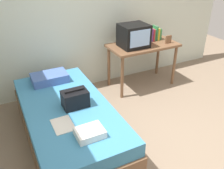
{
  "coord_description": "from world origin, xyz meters",
  "views": [
    {
      "loc": [
        -1.54,
        -1.7,
        2.14
      ],
      "look_at": [
        -0.21,
        0.93,
        0.51
      ],
      "focal_mm": 39.1,
      "sensor_mm": 36.0,
      "label": 1
    }
  ],
  "objects_px": {
    "handbag": "(75,99)",
    "bed": "(69,123)",
    "folded_towel": "(90,133)",
    "picture_frame": "(168,39)",
    "remote_dark": "(98,130)",
    "pillow": "(50,78)",
    "tv": "(134,36)",
    "magazine": "(63,125)",
    "desk": "(143,50)",
    "water_bottle": "(148,38)",
    "book_row": "(152,34)"
  },
  "relations": [
    {
      "from": "water_bottle",
      "to": "remote_dark",
      "type": "bearing_deg",
      "value": -137.95
    },
    {
      "from": "desk",
      "to": "folded_towel",
      "type": "xyz_separation_m",
      "value": [
        -1.55,
        -1.45,
        -0.12
      ]
    },
    {
      "from": "handbag",
      "to": "remote_dark",
      "type": "distance_m",
      "value": 0.56
    },
    {
      "from": "desk",
      "to": "picture_frame",
      "type": "distance_m",
      "value": 0.46
    },
    {
      "from": "folded_towel",
      "to": "water_bottle",
      "type": "bearing_deg",
      "value": 40.75
    },
    {
      "from": "tv",
      "to": "book_row",
      "type": "distance_m",
      "value": 0.49
    },
    {
      "from": "desk",
      "to": "tv",
      "type": "xyz_separation_m",
      "value": [
        -0.2,
        -0.02,
        0.28
      ]
    },
    {
      "from": "bed",
      "to": "water_bottle",
      "type": "bearing_deg",
      "value": 24.77
    },
    {
      "from": "bed",
      "to": "desk",
      "type": "height_order",
      "value": "desk"
    },
    {
      "from": "book_row",
      "to": "magazine",
      "type": "xyz_separation_m",
      "value": [
        -2.01,
        -1.27,
        -0.36
      ]
    },
    {
      "from": "bed",
      "to": "picture_frame",
      "type": "relative_size",
      "value": 15.14
    },
    {
      "from": "tv",
      "to": "picture_frame",
      "type": "bearing_deg",
      "value": -11.66
    },
    {
      "from": "bed",
      "to": "remote_dark",
      "type": "height_order",
      "value": "remote_dark"
    },
    {
      "from": "tv",
      "to": "water_bottle",
      "type": "xyz_separation_m",
      "value": [
        0.26,
        -0.04,
        -0.07
      ]
    },
    {
      "from": "magazine",
      "to": "remote_dark",
      "type": "height_order",
      "value": "remote_dark"
    },
    {
      "from": "handbag",
      "to": "magazine",
      "type": "xyz_separation_m",
      "value": [
        -0.24,
        -0.29,
        -0.1
      ]
    },
    {
      "from": "water_bottle",
      "to": "book_row",
      "type": "relative_size",
      "value": 0.78
    },
    {
      "from": "bed",
      "to": "folded_towel",
      "type": "height_order",
      "value": "folded_towel"
    },
    {
      "from": "water_bottle",
      "to": "book_row",
      "type": "bearing_deg",
      "value": 40.21
    },
    {
      "from": "handbag",
      "to": "magazine",
      "type": "bearing_deg",
      "value": -130.46
    },
    {
      "from": "picture_frame",
      "to": "remote_dark",
      "type": "distance_m",
      "value": 2.27
    },
    {
      "from": "water_bottle",
      "to": "picture_frame",
      "type": "xyz_separation_m",
      "value": [
        0.35,
        -0.09,
        -0.04
      ]
    },
    {
      "from": "bed",
      "to": "desk",
      "type": "bearing_deg",
      "value": 27.19
    },
    {
      "from": "desk",
      "to": "magazine",
      "type": "relative_size",
      "value": 4.0
    },
    {
      "from": "picture_frame",
      "to": "folded_towel",
      "type": "distance_m",
      "value": 2.37
    },
    {
      "from": "pillow",
      "to": "remote_dark",
      "type": "relative_size",
      "value": 3.14
    },
    {
      "from": "book_row",
      "to": "handbag",
      "type": "bearing_deg",
      "value": -150.78
    },
    {
      "from": "bed",
      "to": "remote_dark",
      "type": "bearing_deg",
      "value": -76.12
    },
    {
      "from": "bed",
      "to": "folded_towel",
      "type": "distance_m",
      "value": 0.69
    },
    {
      "from": "tv",
      "to": "book_row",
      "type": "height_order",
      "value": "tv"
    },
    {
      "from": "desk",
      "to": "magazine",
      "type": "xyz_separation_m",
      "value": [
        -1.75,
        -1.16,
        -0.15
      ]
    },
    {
      "from": "desk",
      "to": "handbag",
      "type": "relative_size",
      "value": 3.87
    },
    {
      "from": "book_row",
      "to": "pillow",
      "type": "bearing_deg",
      "value": -172.89
    },
    {
      "from": "desk",
      "to": "water_bottle",
      "type": "bearing_deg",
      "value": -44.24
    },
    {
      "from": "magazine",
      "to": "book_row",
      "type": "bearing_deg",
      "value": 32.37
    },
    {
      "from": "book_row",
      "to": "pillow",
      "type": "xyz_separation_m",
      "value": [
        -1.88,
        -0.23,
        -0.3
      ]
    },
    {
      "from": "tv",
      "to": "magazine",
      "type": "relative_size",
      "value": 1.52
    },
    {
      "from": "desk",
      "to": "bed",
      "type": "bearing_deg",
      "value": -152.81
    },
    {
      "from": "bed",
      "to": "folded_towel",
      "type": "relative_size",
      "value": 7.14
    },
    {
      "from": "picture_frame",
      "to": "desk",
      "type": "bearing_deg",
      "value": 160.57
    },
    {
      "from": "handbag",
      "to": "bed",
      "type": "bearing_deg",
      "value": 151.97
    },
    {
      "from": "magazine",
      "to": "water_bottle",
      "type": "bearing_deg",
      "value": 31.39
    },
    {
      "from": "desk",
      "to": "tv",
      "type": "distance_m",
      "value": 0.34
    },
    {
      "from": "picture_frame",
      "to": "handbag",
      "type": "distance_m",
      "value": 2.06
    },
    {
      "from": "bed",
      "to": "pillow",
      "type": "xyz_separation_m",
      "value": [
        -0.02,
        0.7,
        0.31
      ]
    },
    {
      "from": "picture_frame",
      "to": "remote_dark",
      "type": "xyz_separation_m",
      "value": [
        -1.86,
        -1.27,
        -0.31
      ]
    },
    {
      "from": "tv",
      "to": "bed",
      "type": "bearing_deg",
      "value": -150.1
    },
    {
      "from": "water_bottle",
      "to": "pillow",
      "type": "relative_size",
      "value": 0.44
    },
    {
      "from": "book_row",
      "to": "picture_frame",
      "type": "relative_size",
      "value": 2.09
    },
    {
      "from": "handbag",
      "to": "tv",
      "type": "bearing_deg",
      "value": 33.28
    }
  ]
}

